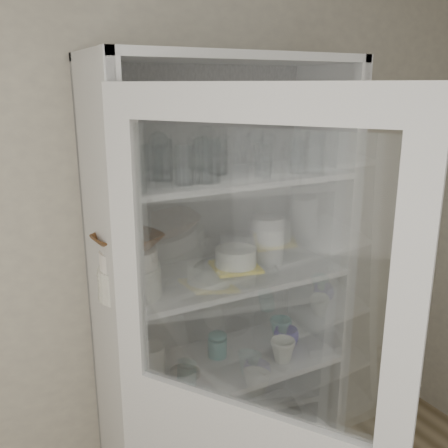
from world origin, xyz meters
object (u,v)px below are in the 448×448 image
mug_teal (281,329)px  goblet_2 (256,146)px  plate_stack_back (127,267)px  measuring_cups (183,375)px  tin_box (277,413)px  mug_blue (286,338)px  cream_dish (213,436)px  teal_jar (217,346)px  glass_platter (236,271)px  goblet_3 (269,148)px  cream_bowl (129,258)px  yellow_trivet (236,267)px  white_canister (153,360)px  white_ramekin (236,257)px  mug_white (283,351)px  goblet_0 (159,151)px  goblet_1 (202,153)px  plate_stack_front (130,281)px  pantry_cabinet (217,336)px  terracotta_bowl (128,242)px  grey_bowl_stack (267,240)px

mug_teal → goblet_2: bearing=150.2°
plate_stack_back → mug_teal: bearing=-6.2°
measuring_cups → tin_box: bearing=6.2°
plate_stack_back → mug_blue: bearing=-12.9°
mug_blue → cream_dish: 0.54m
teal_jar → glass_platter: bearing=-57.7°
goblet_3 → cream_bowl: 0.74m
yellow_trivet → white_canister: 0.50m
goblet_3 → yellow_trivet: size_ratio=0.86×
teal_jar → cream_dish: bearing=-136.2°
goblet_2 → cream_dish: (-0.26, -0.11, -1.25)m
yellow_trivet → measuring_cups: size_ratio=1.76×
white_canister → tin_box: size_ratio=0.60×
white_ramekin → goblet_3: bearing=25.5°
white_ramekin → mug_white: (0.18, -0.10, -0.42)m
goblet_0 → goblet_1: size_ratio=1.15×
mug_teal → cream_bowl: bearing=-172.5°
white_ramekin → tin_box: (0.25, 0.04, -0.84)m
goblet_1 → cream_bowl: (-0.35, -0.13, -0.33)m
plate_stack_front → mug_blue: (0.70, 0.01, -0.41)m
pantry_cabinet → yellow_trivet: size_ratio=11.69×
measuring_cups → terracotta_bowl: bearing=178.9°
terracotta_bowl → mug_white: size_ratio=2.15×
mug_white → grey_bowl_stack: bearing=96.3°
terracotta_bowl → glass_platter: size_ratio=0.66×
goblet_3 → grey_bowl_stack: size_ratio=0.77×
mug_teal → mug_white: bearing=-121.9°
goblet_0 → plate_stack_front: size_ratio=0.79×
goblet_3 → teal_jar: bearing=-173.6°
white_canister → pantry_cabinet: bearing=3.2°
yellow_trivet → mug_blue: 0.46m
goblet_3 → tin_box: goblet_3 is taller
goblet_0 → mug_blue: size_ratio=1.61×
pantry_cabinet → goblet_3: pantry_cabinet is taller
grey_bowl_stack → glass_platter: bearing=-165.7°
pantry_cabinet → plate_stack_front: pantry_cabinet is taller
goblet_1 → white_canister: 0.85m
grey_bowl_stack → white_canister: bearing=176.4°
mug_teal → tin_box: size_ratio=0.50×
cream_bowl → mug_white: (0.62, -0.08, -0.49)m
goblet_1 → mug_white: 0.89m
mug_blue → white_canister: (-0.60, 0.08, 0.02)m
goblet_3 → yellow_trivet: goblet_3 is taller
plate_stack_back → yellow_trivet: size_ratio=1.17×
plate_stack_front → white_canister: bearing=41.6°
white_canister → goblet_1: bearing=7.5°
teal_jar → white_canister: size_ratio=0.80×
plate_stack_back → cream_bowl: 0.19m
pantry_cabinet → cream_dish: pantry_cabinet is taller
goblet_3 → plate_stack_back: bearing=175.7°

